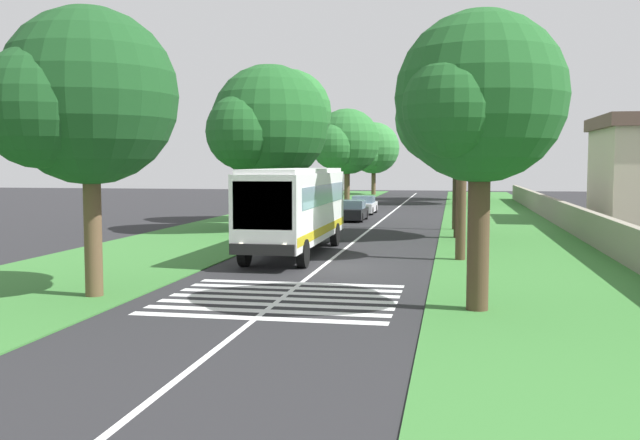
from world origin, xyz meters
name	(u,v)px	position (x,y,z in m)	size (l,w,h in m)	color
ground	(323,266)	(0.00, 0.00, 0.00)	(160.00, 160.00, 0.00)	#262628
grass_verge_left	(236,228)	(15.00, 8.20, 0.02)	(120.00, 8.00, 0.04)	#387533
grass_verge_right	(511,232)	(15.00, -8.20, 0.02)	(120.00, 8.00, 0.04)	#387533
centre_line	(369,230)	(15.00, 0.00, 0.00)	(110.00, 0.16, 0.01)	silver
coach_bus	(296,205)	(3.23, 1.80, 2.15)	(11.16, 2.62, 3.73)	white
zebra_crossing	(281,299)	(-6.86, 0.00, 0.00)	(5.85, 6.80, 0.01)	silver
trailing_car_0	(353,211)	(21.92, 1.95, 0.67)	(4.30, 1.78, 1.43)	black
trailing_car_1	(364,205)	(28.97, 2.04, 0.67)	(4.30, 1.78, 1.43)	silver
roadside_tree_left_0	(287,115)	(20.01, 6.17, 7.22)	(6.56, 5.78, 10.22)	#3D2D1E
roadside_tree_left_1	(267,127)	(13.28, 5.73, 6.07)	(8.04, 6.79, 9.60)	#3D2D1E
roadside_tree_left_2	(345,143)	(41.25, 5.42, 5.91)	(7.68, 6.31, 9.21)	brown
roadside_tree_left_3	(86,102)	(-7.58, 5.64, 5.73)	(6.24, 5.14, 8.42)	brown
roadside_tree_left_4	(372,150)	(63.66, 5.32, 5.74)	(8.32, 6.59, 9.18)	brown
roadside_tree_right_0	(457,114)	(11.29, -5.02, 6.53)	(8.00, 6.65, 10.00)	#3D2D1E
roadside_tree_right_1	(460,142)	(52.30, -5.60, 6.31)	(8.30, 7.12, 10.02)	#4C3826
roadside_tree_right_2	(477,103)	(-7.41, -5.50, 5.53)	(5.42, 4.51, 7.90)	#4C3826
roadside_tree_right_3	(460,82)	(2.53, -5.12, 7.20)	(5.03, 4.42, 9.50)	#4C3826
roadside_tree_right_4	(457,138)	(43.78, -5.16, 6.43)	(8.22, 7.01, 10.08)	#3D2D1E
utility_pole	(455,161)	(16.19, -4.98, 4.11)	(0.24, 1.40, 7.85)	#473828
roadside_wall	(561,213)	(20.00, -11.60, 0.82)	(70.00, 0.40, 1.56)	gray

